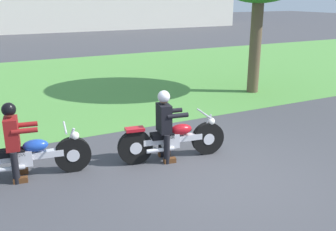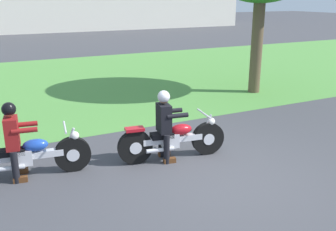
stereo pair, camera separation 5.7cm
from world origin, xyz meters
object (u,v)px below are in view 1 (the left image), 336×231
Objects in this scene: rider_follow at (13,135)px; rider_lead at (165,120)px; motorcycle_lead at (173,140)px; motorcycle_follow at (26,157)px.

rider_lead is at bearing -0.89° from rider_follow.
rider_lead is at bearing 179.22° from motorcycle_lead.
rider_lead is 2.74m from rider_follow.
motorcycle_follow is 1.61× the size of rider_follow.
motorcycle_lead is 0.46m from rider_lead.
motorcycle_lead is at bearing -0.88° from rider_follow.
rider_follow reaches higher than motorcycle_lead.
rider_lead is at bearing -0.89° from motorcycle_follow.
rider_follow is (-2.71, 0.45, -0.01)m from rider_lead.
motorcycle_lead reaches higher than motorcycle_follow.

